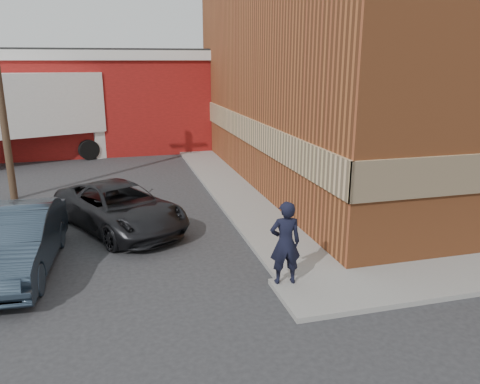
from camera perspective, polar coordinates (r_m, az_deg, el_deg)
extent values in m
plane|color=#28282B|center=(11.24, 5.91, -10.75)|extent=(90.00, 90.00, 0.00)
cube|color=#9D5028|center=(22.05, 19.08, 13.63)|extent=(14.00, 18.00, 9.00)
cube|color=#D5B083|center=(19.27, 0.62, 7.70)|extent=(0.08, 18.16, 1.00)
cube|color=gray|center=(19.50, -1.83, 1.08)|extent=(1.80, 18.00, 0.12)
cube|color=maroon|center=(29.56, -19.79, 10.00)|extent=(16.00, 8.00, 5.00)
cube|color=silver|center=(29.46, -20.30, 15.32)|extent=(16.30, 8.30, 0.50)
cube|color=black|center=(29.46, -20.36, 15.90)|extent=(16.00, 8.00, 0.10)
imported|color=black|center=(10.52, 5.54, -6.18)|extent=(0.75, 0.54, 1.93)
imported|color=#2C3B4A|center=(12.58, -25.69, -5.43)|extent=(1.98, 4.90, 1.58)
imported|color=black|center=(14.67, -14.44, -1.80)|extent=(4.39, 5.55, 1.40)
cube|color=white|center=(25.78, -24.60, 9.75)|extent=(7.41, 4.98, 2.98)
cube|color=#1B6726|center=(24.47, -23.81, 8.50)|extent=(6.24, 2.34, 0.92)
cube|color=white|center=(27.18, -14.90, 7.33)|extent=(2.82, 3.09, 2.52)
cylinder|color=black|center=(25.60, -17.94, 4.91)|extent=(1.09, 0.68, 1.03)
cylinder|color=black|center=(27.77, -19.41, 5.58)|extent=(1.09, 0.68, 1.03)
cylinder|color=black|center=(26.24, -13.88, 5.47)|extent=(1.09, 0.68, 1.03)
cylinder|color=black|center=(28.36, -15.63, 6.09)|extent=(1.09, 0.68, 1.03)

